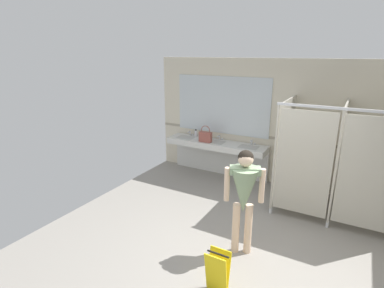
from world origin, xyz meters
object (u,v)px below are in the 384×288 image
(person_standing, at_px, (244,190))
(wet_floor_sign, at_px, (217,272))
(soap_dispenser, at_px, (196,133))
(handbag, at_px, (205,136))

(person_standing, height_order, wet_floor_sign, person_standing)
(soap_dispenser, bearing_deg, handbag, -35.97)
(handbag, xyz_separation_m, soap_dispenser, (-0.42, 0.30, -0.05))
(person_standing, bearing_deg, wet_floor_sign, -88.56)
(person_standing, relative_size, handbag, 4.09)
(soap_dispenser, distance_m, wet_floor_sign, 4.18)
(person_standing, distance_m, soap_dispenser, 3.39)
(soap_dispenser, height_order, wet_floor_sign, soap_dispenser)
(handbag, relative_size, wet_floor_sign, 0.69)
(wet_floor_sign, bearing_deg, soap_dispenser, 122.34)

